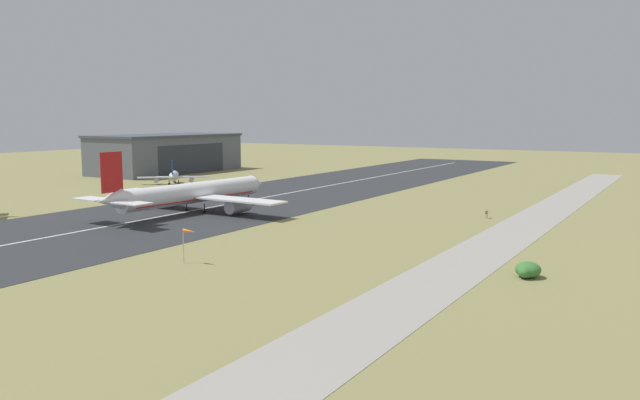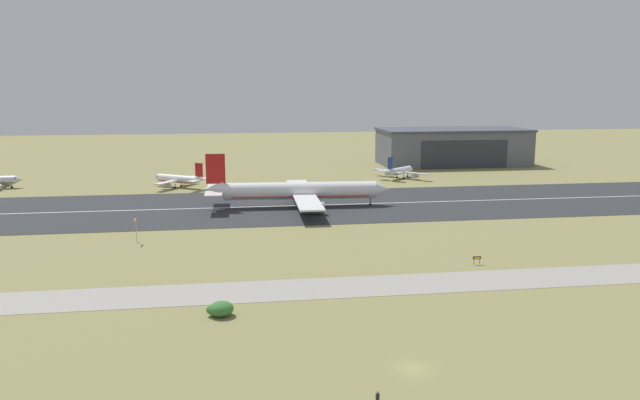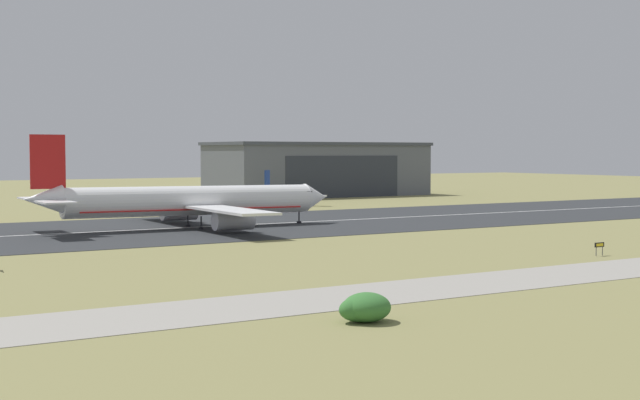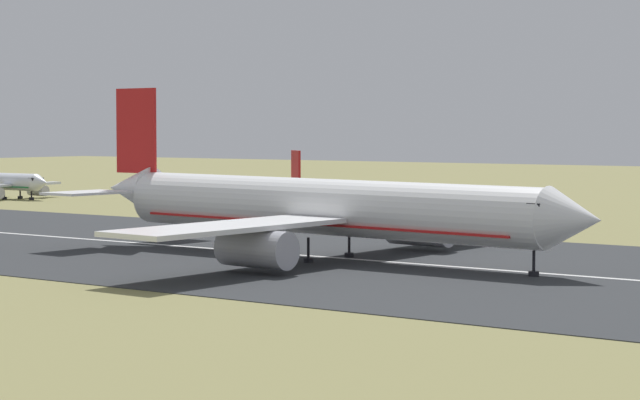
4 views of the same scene
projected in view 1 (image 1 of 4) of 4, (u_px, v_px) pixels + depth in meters
ground_plane at (394, 231)px, 125.08m from camera, size 661.69×661.69×0.00m
runway_strip at (194, 210)px, 152.49m from camera, size 421.69×52.42×0.06m
runway_centreline at (194, 210)px, 152.49m from camera, size 379.52×0.70×0.01m
taxiway_road at (499, 242)px, 114.22m from camera, size 316.27×11.18×0.05m
hangar_building at (167, 153)px, 258.47m from camera, size 63.51×28.97×15.67m
airplane_landing at (193, 194)px, 149.27m from camera, size 53.86×49.94×15.58m
airplane_parked_east at (174, 176)px, 211.75m from camera, size 18.91×19.66×8.64m
shrub_clump at (528, 270)px, 88.61m from camera, size 4.17×3.58×2.24m
windsock_pole at (189, 233)px, 96.20m from camera, size 0.64×2.69×5.51m
runway_sign at (487, 213)px, 140.70m from camera, size 1.62×0.13×1.66m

